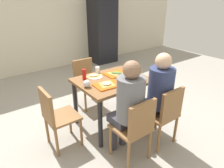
% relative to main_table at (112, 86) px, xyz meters
% --- Properties ---
extents(ground_plane, '(10.00, 10.00, 0.02)m').
position_rel_main_table_xyz_m(ground_plane, '(0.00, 0.00, -0.66)').
color(ground_plane, '#9E998E').
extents(back_wall, '(10.00, 0.10, 2.80)m').
position_rel_main_table_xyz_m(back_wall, '(0.00, 3.20, 0.75)').
color(back_wall, beige).
rests_on(back_wall, ground_plane).
extents(main_table, '(1.02, 0.82, 0.76)m').
position_rel_main_table_xyz_m(main_table, '(0.00, 0.00, 0.00)').
color(main_table, brown).
rests_on(main_table, ground_plane).
extents(chair_near_left, '(0.40, 0.40, 0.85)m').
position_rel_main_table_xyz_m(chair_near_left, '(-0.25, -0.79, -0.15)').
color(chair_near_left, olive).
rests_on(chair_near_left, ground_plane).
extents(chair_near_right, '(0.40, 0.40, 0.85)m').
position_rel_main_table_xyz_m(chair_near_right, '(0.25, -0.79, -0.15)').
color(chair_near_right, olive).
rests_on(chair_near_right, ground_plane).
extents(chair_far_side, '(0.40, 0.40, 0.85)m').
position_rel_main_table_xyz_m(chair_far_side, '(0.00, 0.79, -0.15)').
color(chair_far_side, olive).
rests_on(chair_far_side, ground_plane).
extents(chair_left_end, '(0.40, 0.40, 0.85)m').
position_rel_main_table_xyz_m(chair_left_end, '(-0.89, 0.00, -0.15)').
color(chair_left_end, olive).
rests_on(chair_left_end, ground_plane).
extents(person_in_red, '(0.32, 0.42, 1.26)m').
position_rel_main_table_xyz_m(person_in_red, '(-0.25, -0.65, 0.09)').
color(person_in_red, '#383842').
rests_on(person_in_red, ground_plane).
extents(person_in_brown_jacket, '(0.32, 0.42, 1.26)m').
position_rel_main_table_xyz_m(person_in_brown_jacket, '(0.25, -0.65, 0.09)').
color(person_in_brown_jacket, '#383842').
rests_on(person_in_brown_jacket, ground_plane).
extents(tray_red_near, '(0.38, 0.29, 0.02)m').
position_rel_main_table_xyz_m(tray_red_near, '(-0.18, -0.14, 0.12)').
color(tray_red_near, '#D85914').
rests_on(tray_red_near, main_table).
extents(tray_red_far, '(0.37, 0.27, 0.02)m').
position_rel_main_table_xyz_m(tray_red_far, '(0.18, 0.12, 0.12)').
color(tray_red_far, '#D85914').
rests_on(tray_red_far, main_table).
extents(paper_plate_center, '(0.22, 0.22, 0.01)m').
position_rel_main_table_xyz_m(paper_plate_center, '(-0.15, 0.22, 0.11)').
color(paper_plate_center, white).
rests_on(paper_plate_center, main_table).
extents(paper_plate_near_edge, '(0.22, 0.22, 0.01)m').
position_rel_main_table_xyz_m(paper_plate_near_edge, '(0.15, -0.22, 0.11)').
color(paper_plate_near_edge, white).
rests_on(paper_plate_near_edge, main_table).
extents(pizza_slice_a, '(0.27, 0.26, 0.02)m').
position_rel_main_table_xyz_m(pizza_slice_a, '(-0.18, -0.12, 0.14)').
color(pizza_slice_a, '#C68C47').
rests_on(pizza_slice_a, tray_red_near).
extents(pizza_slice_b, '(0.26, 0.27, 0.02)m').
position_rel_main_table_xyz_m(pizza_slice_b, '(0.17, 0.11, 0.14)').
color(pizza_slice_b, tan).
rests_on(pizza_slice_b, tray_red_far).
extents(pizza_slice_c, '(0.24, 0.19, 0.02)m').
position_rel_main_table_xyz_m(pizza_slice_c, '(-0.15, 0.25, 0.13)').
color(pizza_slice_c, tan).
rests_on(pizza_slice_c, paper_plate_center).
extents(pizza_slice_d, '(0.26, 0.24, 0.02)m').
position_rel_main_table_xyz_m(pizza_slice_d, '(0.15, -0.25, 0.13)').
color(pizza_slice_d, '#C68C47').
rests_on(pizza_slice_d, paper_plate_near_edge).
extents(plastic_cup_a, '(0.07, 0.07, 0.10)m').
position_rel_main_table_xyz_m(plastic_cup_a, '(-0.03, 0.35, 0.16)').
color(plastic_cup_a, white).
rests_on(plastic_cup_a, main_table).
extents(plastic_cup_b, '(0.07, 0.07, 0.10)m').
position_rel_main_table_xyz_m(plastic_cup_b, '(0.03, -0.35, 0.16)').
color(plastic_cup_b, white).
rests_on(plastic_cup_b, main_table).
extents(soda_can, '(0.07, 0.07, 0.12)m').
position_rel_main_table_xyz_m(soda_can, '(0.43, 0.02, 0.17)').
color(soda_can, '#B7BCC6').
rests_on(soda_can, main_table).
extents(condiment_bottle, '(0.06, 0.06, 0.16)m').
position_rel_main_table_xyz_m(condiment_bottle, '(-0.33, 0.22, 0.19)').
color(condiment_bottle, red).
rests_on(condiment_bottle, main_table).
extents(foil_bundle, '(0.10, 0.10, 0.10)m').
position_rel_main_table_xyz_m(foil_bundle, '(-0.43, -0.02, 0.16)').
color(foil_bundle, silver).
rests_on(foil_bundle, main_table).
extents(drink_fridge, '(0.70, 0.60, 1.90)m').
position_rel_main_table_xyz_m(drink_fridge, '(1.78, 2.85, 0.30)').
color(drink_fridge, black).
rests_on(drink_fridge, ground_plane).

